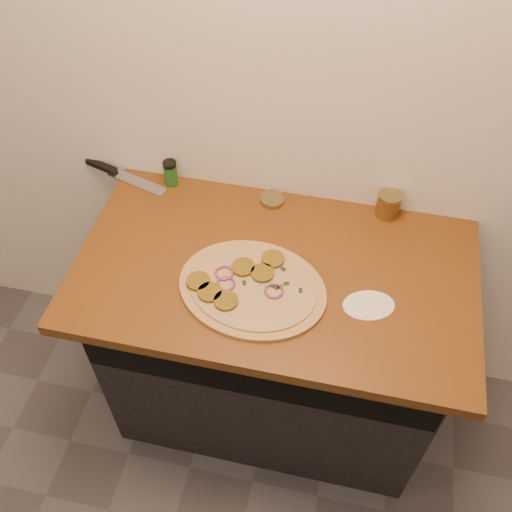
% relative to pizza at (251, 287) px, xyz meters
% --- Properties ---
extents(cabinet, '(1.10, 0.60, 0.86)m').
position_rel_pizza_xyz_m(cabinet, '(0.05, 0.13, -0.48)').
color(cabinet, black).
rests_on(cabinet, ground).
extents(countertop, '(1.20, 0.70, 0.04)m').
position_rel_pizza_xyz_m(countertop, '(0.05, 0.10, -0.03)').
color(countertop, brown).
rests_on(countertop, cabinet).
extents(pizza, '(0.49, 0.49, 0.03)m').
position_rel_pizza_xyz_m(pizza, '(0.00, 0.00, 0.00)').
color(pizza, tan).
rests_on(pizza, countertop).
extents(chefs_knife, '(0.33, 0.13, 0.02)m').
position_rel_pizza_xyz_m(chefs_knife, '(-0.56, 0.39, -0.00)').
color(chefs_knife, '#B7BAC1').
rests_on(chefs_knife, countertop).
extents(mason_jar_lid, '(0.09, 0.09, 0.02)m').
position_rel_pizza_xyz_m(mason_jar_lid, '(-0.01, 0.37, -0.00)').
color(mason_jar_lid, '#938955').
rests_on(mason_jar_lid, countertop).
extents(salsa_jar, '(0.08, 0.08, 0.09)m').
position_rel_pizza_xyz_m(salsa_jar, '(0.36, 0.40, 0.03)').
color(salsa_jar, '#9B0F10').
rests_on(salsa_jar, countertop).
extents(spice_shaker, '(0.05, 0.05, 0.09)m').
position_rel_pizza_xyz_m(spice_shaker, '(-0.36, 0.39, 0.04)').
color(spice_shaker, '#1E6120').
rests_on(spice_shaker, countertop).
extents(flour_spill, '(0.19, 0.19, 0.00)m').
position_rel_pizza_xyz_m(flour_spill, '(0.34, 0.02, -0.01)').
color(flour_spill, silver).
rests_on(flour_spill, countertop).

